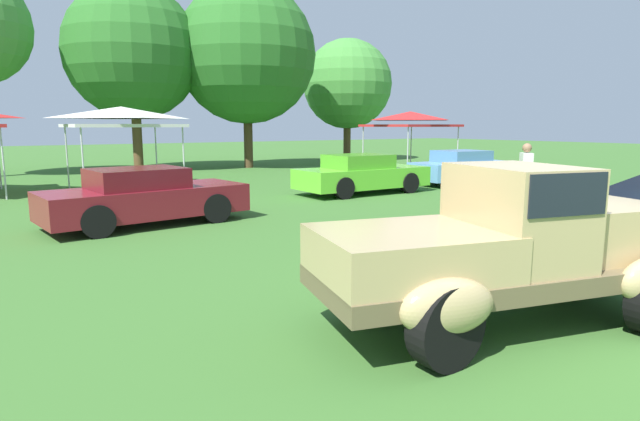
% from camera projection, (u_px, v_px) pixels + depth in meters
% --- Properties ---
extents(ground_plane, '(120.00, 120.00, 0.00)m').
position_uv_depth(ground_plane, '(555.00, 324.00, 5.64)').
color(ground_plane, '#386628').
extents(feature_pickup_truck, '(4.33, 2.58, 1.70)m').
position_uv_depth(feature_pickup_truck, '(508.00, 245.00, 5.53)').
color(feature_pickup_truck, brown).
rests_on(feature_pickup_truck, ground_plane).
extents(neighbor_convertible, '(4.76, 2.45, 1.40)m').
position_uv_depth(neighbor_convertible, '(601.00, 225.00, 8.15)').
color(neighbor_convertible, '#1E7AB7').
rests_on(neighbor_convertible, ground_plane).
extents(show_car_burgundy, '(4.33, 2.13, 1.22)m').
position_uv_depth(show_car_burgundy, '(145.00, 197.00, 11.17)').
color(show_car_burgundy, maroon).
rests_on(show_car_burgundy, ground_plane).
extents(show_car_lime, '(4.24, 1.74, 1.22)m').
position_uv_depth(show_car_lime, '(362.00, 174.00, 16.36)').
color(show_car_lime, '#60C62D').
rests_on(show_car_lime, ground_plane).
extents(show_car_skyblue, '(4.04, 2.02, 1.22)m').
position_uv_depth(show_car_skyblue, '(464.00, 168.00, 18.96)').
color(show_car_skyblue, '#669EDB').
rests_on(show_car_skyblue, ground_plane).
extents(spectator_near_truck, '(0.45, 0.46, 1.69)m').
position_uv_depth(spectator_near_truck, '(525.00, 176.00, 12.59)').
color(spectator_near_truck, '#383838').
rests_on(spectator_near_truck, ground_plane).
extents(canopy_tent_center_field, '(3.32, 3.32, 2.71)m').
position_uv_depth(canopy_tent_center_field, '(121.00, 116.00, 16.99)').
color(canopy_tent_center_field, '#B7B7BC').
rests_on(canopy_tent_center_field, ground_plane).
extents(canopy_tent_right_field, '(3.22, 3.22, 2.71)m').
position_uv_depth(canopy_tent_right_field, '(410.00, 118.00, 22.79)').
color(canopy_tent_right_field, '#B7B7BC').
rests_on(canopy_tent_right_field, ground_plane).
extents(treeline_mid_left, '(6.13, 6.13, 8.50)m').
position_uv_depth(treeline_mid_left, '(133.00, 52.00, 24.00)').
color(treeline_mid_left, brown).
rests_on(treeline_mid_left, ground_plane).
extents(treeline_center, '(6.79, 6.79, 8.96)m').
position_uv_depth(treeline_center, '(246.00, 54.00, 25.63)').
color(treeline_center, '#47331E').
rests_on(treeline_center, ground_plane).
extents(treeline_mid_right, '(5.31, 5.31, 7.22)m').
position_uv_depth(treeline_mid_right, '(347.00, 84.00, 31.47)').
color(treeline_mid_right, brown).
rests_on(treeline_mid_right, ground_plane).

